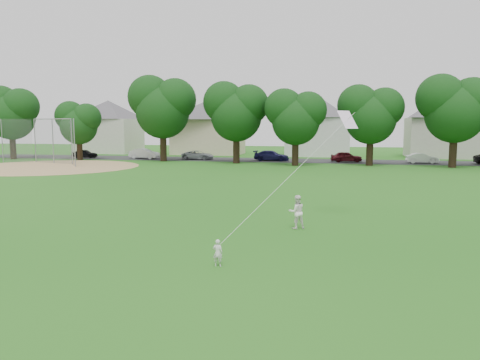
% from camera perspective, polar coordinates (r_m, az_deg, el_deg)
% --- Properties ---
extents(ground, '(160.00, 160.00, 0.00)m').
position_cam_1_polar(ground, '(15.57, -0.63, -9.32)').
color(ground, '#1E5F15').
rests_on(ground, ground).
extents(street, '(90.00, 7.00, 0.01)m').
position_cam_1_polar(street, '(56.84, 8.94, 2.32)').
color(street, '#2D2D30').
rests_on(street, ground).
extents(dirt_infield, '(18.00, 18.00, 0.02)m').
position_cam_1_polar(dirt_infield, '(51.90, -22.16, 1.50)').
color(dirt_infield, '#9E7F51').
rests_on(dirt_infield, ground).
extents(toddler, '(0.31, 0.21, 0.85)m').
position_cam_1_polar(toddler, '(14.45, -2.73, -8.86)').
color(toddler, silver).
rests_on(toddler, ground).
extents(older_boy, '(0.84, 0.77, 1.41)m').
position_cam_1_polar(older_boy, '(19.60, 6.93, -3.89)').
color(older_boy, white).
rests_on(older_boy, ground).
extents(kite, '(2.48, 4.84, 10.16)m').
position_cam_1_polar(kite, '(17.87, 6.77, 1.14)').
color(kite, white).
rests_on(kite, ground).
extents(baseball_backstop, '(10.92, 4.43, 4.96)m').
position_cam_1_polar(baseball_backstop, '(56.27, -22.27, 4.38)').
color(baseball_backstop, gray).
rests_on(baseball_backstop, ground).
extents(tree_row, '(83.00, 8.27, 10.40)m').
position_cam_1_polar(tree_row, '(51.44, 10.79, 8.66)').
color(tree_row, black).
rests_on(tree_row, ground).
extents(parked_cars, '(53.59, 2.23, 1.28)m').
position_cam_1_polar(parked_cars, '(55.98, 6.63, 2.92)').
color(parked_cars, black).
rests_on(parked_cars, ground).
extents(house_row, '(77.19, 14.18, 9.70)m').
position_cam_1_polar(house_row, '(66.66, 9.67, 7.05)').
color(house_row, silver).
rests_on(house_row, ground).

